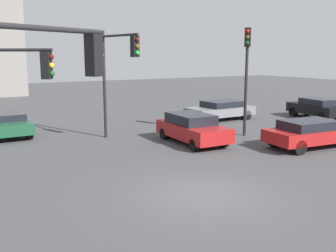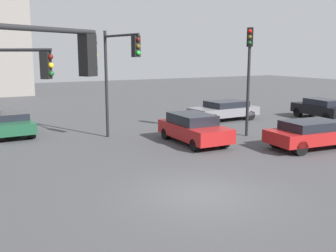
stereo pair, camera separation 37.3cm
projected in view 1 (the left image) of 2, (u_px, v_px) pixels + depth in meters
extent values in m
plane|color=#424244|center=(205.00, 194.00, 12.56)|extent=(109.33, 109.33, 0.00)
cylinder|color=black|center=(0.00, 50.00, 14.32)|extent=(3.18, 2.74, 0.12)
cube|color=black|center=(46.00, 65.00, 14.11)|extent=(0.45, 0.45, 1.00)
sphere|color=#4C0F0C|center=(51.00, 57.00, 14.02)|extent=(0.20, 0.20, 0.20)
sphere|color=yellow|center=(52.00, 65.00, 14.08)|extent=(0.20, 0.20, 0.20)
sphere|color=#14471E|center=(52.00, 74.00, 14.13)|extent=(0.20, 0.20, 0.20)
cylinder|color=black|center=(34.00, 28.00, 7.86)|extent=(3.51, 1.87, 0.12)
cube|color=black|center=(94.00, 55.00, 9.36)|extent=(0.43, 0.43, 1.00)
sphere|color=#4C0F0C|center=(99.00, 43.00, 9.47)|extent=(0.20, 0.20, 0.20)
sphere|color=yellow|center=(100.00, 55.00, 9.52)|extent=(0.20, 0.20, 0.20)
sphere|color=#14471E|center=(100.00, 68.00, 9.58)|extent=(0.20, 0.20, 0.20)
cylinder|color=black|center=(104.00, 85.00, 20.76)|extent=(0.16, 0.16, 5.66)
cylinder|color=black|center=(119.00, 35.00, 19.15)|extent=(0.66, 3.05, 0.12)
cube|color=black|center=(135.00, 46.00, 18.29)|extent=(0.37, 0.37, 1.00)
sphere|color=#4C0F0C|center=(137.00, 40.00, 18.08)|extent=(0.20, 0.20, 0.20)
sphere|color=#594714|center=(137.00, 46.00, 18.14)|extent=(0.20, 0.20, 0.20)
sphere|color=green|center=(137.00, 53.00, 18.19)|extent=(0.20, 0.20, 0.20)
cylinder|color=black|center=(246.00, 83.00, 21.21)|extent=(0.16, 0.16, 5.84)
cube|color=black|center=(248.00, 37.00, 20.77)|extent=(0.45, 0.45, 1.00)
sphere|color=red|center=(248.00, 31.00, 20.53)|extent=(0.20, 0.20, 0.20)
sphere|color=#594714|center=(248.00, 37.00, 20.58)|extent=(0.20, 0.20, 0.20)
sphere|color=#14471E|center=(247.00, 43.00, 20.64)|extent=(0.20, 0.20, 0.20)
cube|color=slate|center=(220.00, 111.00, 26.77)|extent=(4.72, 2.27, 0.58)
cube|color=black|center=(223.00, 104.00, 26.80)|extent=(2.66, 1.95, 0.45)
cylinder|color=black|center=(210.00, 119.00, 25.26)|extent=(0.68, 0.40, 0.67)
cylinder|color=black|center=(194.00, 115.00, 26.72)|extent=(0.68, 0.40, 0.67)
cylinder|color=black|center=(246.00, 115.00, 26.91)|extent=(0.68, 0.40, 0.67)
cylinder|color=black|center=(229.00, 112.00, 28.37)|extent=(0.68, 0.40, 0.67)
cube|color=black|center=(315.00, 109.00, 27.36)|extent=(2.08, 4.26, 0.66)
cube|color=black|center=(318.00, 102.00, 27.08)|extent=(1.69, 2.44, 0.47)
cylinder|color=black|center=(294.00, 112.00, 28.40)|extent=(0.37, 0.71, 0.68)
cylinder|color=black|center=(308.00, 111.00, 28.95)|extent=(0.37, 0.71, 0.68)
cylinder|color=black|center=(323.00, 117.00, 25.89)|extent=(0.37, 0.71, 0.68)
cube|color=maroon|center=(193.00, 131.00, 19.77)|extent=(2.08, 4.43, 0.68)
cube|color=black|center=(191.00, 119.00, 19.85)|extent=(1.79, 2.50, 0.54)
cylinder|color=black|center=(223.00, 141.00, 18.92)|extent=(0.37, 0.60, 0.59)
cylinder|color=black|center=(195.00, 145.00, 18.17)|extent=(0.37, 0.60, 0.59)
cylinder|color=black|center=(191.00, 131.00, 21.49)|extent=(0.37, 0.60, 0.59)
cylinder|color=black|center=(165.00, 134.00, 20.73)|extent=(0.37, 0.60, 0.59)
cube|color=maroon|center=(312.00, 135.00, 18.82)|extent=(4.80, 2.39, 0.59)
cube|color=black|center=(309.00, 125.00, 18.64)|extent=(2.75, 1.96, 0.45)
cylinder|color=black|center=(323.00, 135.00, 20.24)|extent=(0.70, 0.41, 0.67)
cylinder|color=black|center=(275.00, 140.00, 18.94)|extent=(0.70, 0.41, 0.67)
cylinder|color=black|center=(299.00, 147.00, 17.51)|extent=(0.70, 0.41, 0.67)
cube|color=#19472D|center=(8.00, 125.00, 21.46)|extent=(1.98, 4.26, 0.58)
cube|color=black|center=(7.00, 116.00, 21.56)|extent=(1.71, 2.40, 0.40)
cylinder|color=black|center=(29.00, 133.00, 20.71)|extent=(0.35, 0.67, 0.66)
cylinder|color=black|center=(18.00, 125.00, 23.12)|extent=(0.35, 0.67, 0.66)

